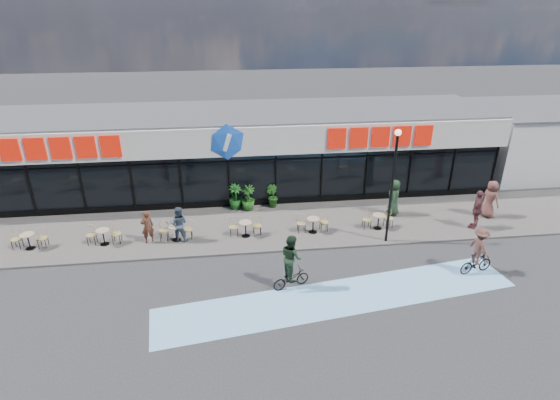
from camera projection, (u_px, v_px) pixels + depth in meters
name	position (u px, v px, depth m)	size (l,w,h in m)	color
ground	(233.00, 282.00, 17.50)	(120.00, 120.00, 0.00)	#28282B
sidewalk	(231.00, 228.00, 21.55)	(44.00, 5.00, 0.10)	#544E4A
bike_lane	(340.00, 297.00, 16.58)	(14.00, 2.20, 0.01)	#77B1E1
building	(228.00, 150.00, 25.51)	(30.60, 6.57, 4.75)	black
neighbour_building	(539.00, 138.00, 28.82)	(9.20, 7.20, 4.11)	silver
lamp_post	(393.00, 178.00, 19.01)	(0.28, 0.28, 5.32)	black
bistro_set_1	(29.00, 239.00, 19.56)	(1.54, 0.62, 0.90)	tan
bistro_set_2	(104.00, 235.00, 19.91)	(1.54, 0.62, 0.90)	tan
bistro_set_3	(176.00, 231.00, 20.27)	(1.54, 0.62, 0.90)	tan
bistro_set_4	(245.00, 227.00, 20.62)	(1.54, 0.62, 0.90)	tan
bistro_set_5	(313.00, 223.00, 20.97)	(1.54, 0.62, 0.90)	tan
bistro_set_6	(378.00, 219.00, 21.32)	(1.54, 0.62, 0.90)	tan
potted_plant_left	(235.00, 197.00, 23.28)	(0.75, 0.75, 1.33)	#174F16
potted_plant_mid	(272.00, 196.00, 23.50)	(0.66, 0.53, 1.20)	#1E4D16
potted_plant_right	(248.00, 198.00, 23.13)	(0.74, 0.74, 1.33)	#1E5217
patron_left	(147.00, 227.00, 19.88)	(0.58, 0.38, 1.60)	#4A261A
patron_right	(179.00, 224.00, 20.02)	(0.83, 0.64, 1.70)	#334150
pedestrian_a	(394.00, 197.00, 22.44)	(0.94, 0.61, 1.93)	black
pedestrian_b	(490.00, 199.00, 22.22)	(0.97, 0.63, 1.98)	brown
pedestrian_c	(477.00, 209.00, 21.11)	(1.16, 0.48, 1.98)	#562C30
cyclist_a	(291.00, 265.00, 16.77)	(1.62, 1.07, 2.30)	black
cyclist_b	(478.00, 253.00, 17.71)	(1.58, 1.13, 2.05)	black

